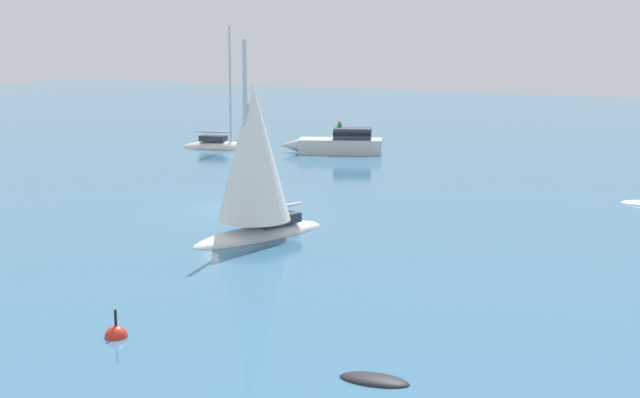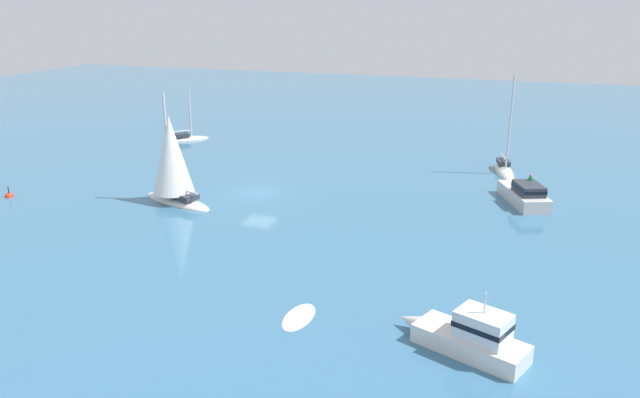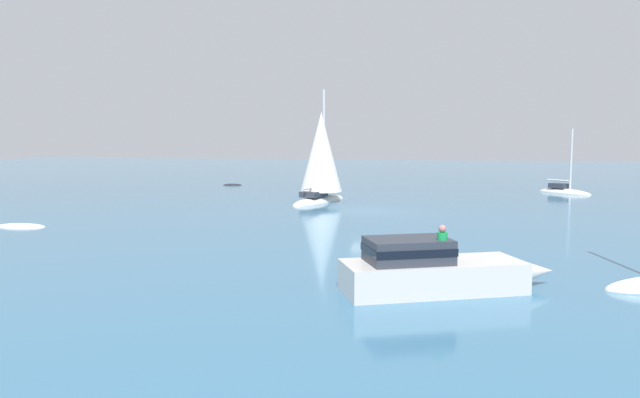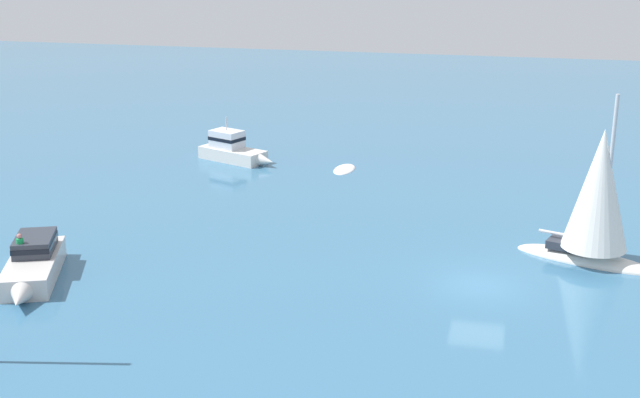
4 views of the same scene
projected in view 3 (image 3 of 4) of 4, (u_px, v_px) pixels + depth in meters
name	position (u px, v px, depth m)	size (l,w,h in m)	color
ground_plane	(371.00, 211.00, 40.28)	(160.00, 160.00, 0.00)	teal
sloop	(564.00, 191.00, 52.56)	(4.32, 4.48, 5.88)	silver
dinghy	(232.00, 185.00, 60.59)	(1.03, 1.95, 0.32)	black
sailboat_1	(321.00, 161.00, 45.72)	(7.15, 4.08, 8.80)	silver
dinghy_1	(21.00, 227.00, 33.55)	(1.46, 2.94, 0.34)	white
launch	(435.00, 270.00, 19.66)	(4.16, 7.21, 2.24)	silver
channel_buoy	(314.00, 186.00, 59.39)	(0.68, 0.68, 1.16)	red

